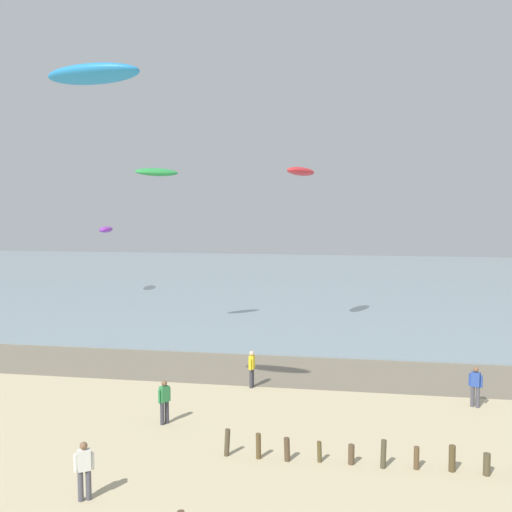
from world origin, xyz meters
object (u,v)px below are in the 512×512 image
object	(u,v)px
kite_aloft_1	(93,74)
kite_aloft_5	(301,171)
person_mid_beach	(475,386)
kite_aloft_8	(157,172)
person_right_flank	(84,469)
kite_aloft_3	(106,230)
person_far_down_beach	(252,368)
person_by_waterline	(164,401)

from	to	relation	value
kite_aloft_1	kite_aloft_5	size ratio (longest dim) A/B	1.00
person_mid_beach	kite_aloft_8	xyz separation A→B (m)	(-17.71, 11.40, 9.64)
person_right_flank	kite_aloft_3	xyz separation A→B (m)	(-15.75, 37.24, 5.31)
kite_aloft_1	person_right_flank	bearing A→B (deg)	-61.87
person_mid_beach	kite_aloft_8	distance (m)	23.16
kite_aloft_1	kite_aloft_5	world-z (taller)	kite_aloft_1
person_far_down_beach	person_by_waterline	bearing A→B (deg)	-115.54
kite_aloft_5	kite_aloft_8	world-z (taller)	kite_aloft_5
kite_aloft_1	kite_aloft_5	xyz separation A→B (m)	(4.99, 20.59, -2.07)
kite_aloft_5	kite_aloft_8	distance (m)	9.43
person_mid_beach	person_by_waterline	size ratio (longest dim) A/B	1.00
person_mid_beach	kite_aloft_1	bearing A→B (deg)	-155.04
kite_aloft_5	kite_aloft_8	size ratio (longest dim) A/B	1.21
kite_aloft_1	kite_aloft_8	distance (m)	18.35
person_far_down_beach	kite_aloft_5	world-z (taller)	kite_aloft_5
person_far_down_beach	person_right_flank	bearing A→B (deg)	-103.88
kite_aloft_5	kite_aloft_8	bearing A→B (deg)	-53.32
person_right_flank	kite_aloft_5	world-z (taller)	kite_aloft_5
person_far_down_beach	kite_aloft_3	world-z (taller)	kite_aloft_3
person_far_down_beach	person_mid_beach	bearing A→B (deg)	-6.56
kite_aloft_3	person_far_down_beach	bearing A→B (deg)	21.50
person_far_down_beach	kite_aloft_1	bearing A→B (deg)	-118.31
kite_aloft_3	kite_aloft_5	bearing A→B (deg)	42.58
kite_aloft_3	kite_aloft_5	distance (m)	23.76
person_mid_beach	kite_aloft_5	size ratio (longest dim) A/B	0.48
person_right_flank	kite_aloft_8	xyz separation A→B (m)	(-5.25, 21.59, 9.64)
person_mid_beach	kite_aloft_8	world-z (taller)	kite_aloft_8
person_by_waterline	kite_aloft_3	size ratio (longest dim) A/B	0.49
person_far_down_beach	kite_aloft_3	distance (m)	32.32
kite_aloft_1	kite_aloft_8	size ratio (longest dim) A/B	1.20
kite_aloft_5	person_right_flank	bearing A→B (deg)	10.55
person_right_flank	person_far_down_beach	size ratio (longest dim) A/B	1.00
kite_aloft_3	kite_aloft_8	bearing A→B (deg)	19.80
kite_aloft_3	kite_aloft_1	bearing A→B (deg)	9.40
person_right_flank	kite_aloft_1	size ratio (longest dim) A/B	0.48
person_far_down_beach	kite_aloft_8	xyz separation A→B (m)	(-8.04, 10.29, 9.64)
person_right_flank	kite_aloft_3	world-z (taller)	kite_aloft_3
kite_aloft_1	kite_aloft_3	xyz separation A→B (m)	(-14.51, 33.43, -6.53)
person_right_flank	kite_aloft_5	size ratio (longest dim) A/B	0.48
person_by_waterline	person_right_flank	size ratio (longest dim) A/B	1.00
person_far_down_beach	kite_aloft_8	size ratio (longest dim) A/B	0.58
kite_aloft_1	person_far_down_beach	bearing A→B (deg)	71.78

